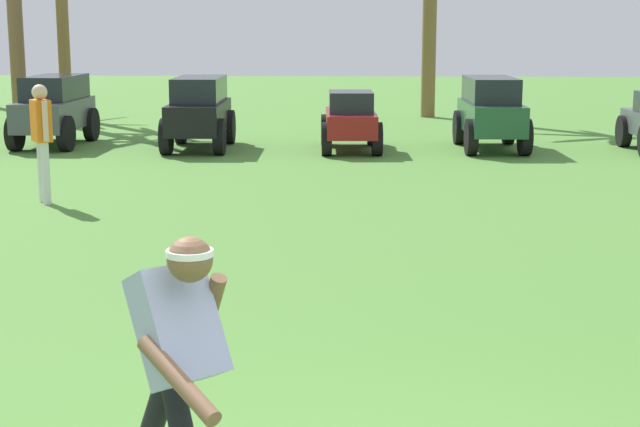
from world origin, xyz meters
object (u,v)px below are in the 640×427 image
teammate_near_sideline (42,132)px  parked_car_slot_c (351,120)px  frisbee_thrower (178,359)px  parked_car_slot_a (54,108)px  parked_car_slot_b (199,110)px  parked_car_slot_d (491,111)px

teammate_near_sideline → parked_car_slot_c: 6.88m
frisbee_thrower → parked_car_slot_c: 13.83m
frisbee_thrower → parked_car_slot_a: (-5.13, 14.31, -0.07)m
parked_car_slot_a → parked_car_slot_c: size_ratio=1.07×
frisbee_thrower → parked_car_slot_a: 15.20m
parked_car_slot_c → parked_car_slot_b: bearing=177.8°
parked_car_slot_c → parked_car_slot_d: parked_car_slot_d is taller
frisbee_thrower → parked_car_slot_b: bearing=99.2°
teammate_near_sideline → parked_car_slot_c: (3.94, 5.63, -0.38)m
frisbee_thrower → parked_car_slot_d: size_ratio=0.58×
frisbee_thrower → parked_car_slot_d: frisbee_thrower is taller
parked_car_slot_b → parked_car_slot_c: (2.85, -0.11, -0.16)m
parked_car_slot_a → parked_car_slot_b: (2.88, -0.39, 0.00)m
frisbee_thrower → teammate_near_sideline: size_ratio=0.90×
teammate_near_sideline → parked_car_slot_a: teammate_near_sideline is taller
parked_car_slot_c → teammate_near_sideline: bearing=-125.0°
parked_car_slot_a → parked_car_slot_d: 8.34m
parked_car_slot_a → parked_car_slot_b: same height
parked_car_slot_a → parked_car_slot_d: same height
teammate_near_sideline → parked_car_slot_b: 5.85m
parked_car_slot_b → parked_car_slot_d: 5.46m
frisbee_thrower → parked_car_slot_d: 14.46m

